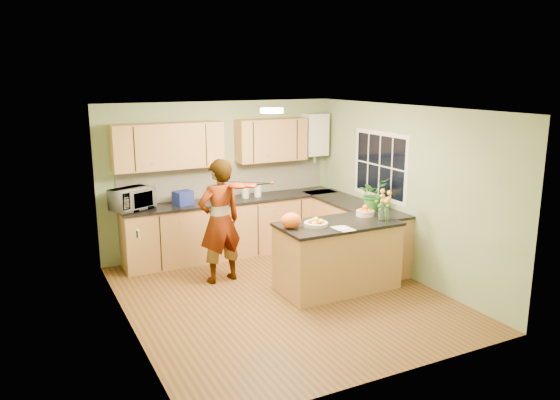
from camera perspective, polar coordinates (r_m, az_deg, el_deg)
name	(u,v)px	position (r m, az deg, el deg)	size (l,w,h in m)	color
floor	(282,296)	(7.45, 0.22, -10.05)	(4.50, 4.50, 0.00)	#523517
ceiling	(282,109)	(6.87, 0.24, 9.52)	(4.00, 4.50, 0.02)	white
wall_back	(221,178)	(9.08, -6.23, 2.32)	(4.00, 0.02, 2.50)	gray
wall_front	(391,257)	(5.23, 11.53, -5.83)	(4.00, 0.02, 2.50)	gray
wall_left	(125,225)	(6.43, -15.88, -2.52)	(0.02, 4.50, 2.50)	gray
wall_right	(405,192)	(8.14, 12.88, 0.84)	(0.02, 4.50, 2.50)	gray
back_counter	(234,227)	(9.02, -4.84, -2.81)	(3.64, 0.62, 0.94)	tan
right_counter	(353,231)	(8.81, 7.61, -3.25)	(0.62, 2.24, 0.94)	tan
splashback	(227,180)	(9.11, -5.60, 2.05)	(3.60, 0.02, 0.52)	white
upper_cabinets	(213,143)	(8.77, -7.01, 5.90)	(3.20, 0.34, 0.70)	tan
boiler	(315,135)	(9.56, 3.66, 6.83)	(0.40, 0.30, 0.86)	white
window_right	(380,166)	(8.54, 10.39, 3.57)	(0.01, 1.30, 1.05)	white
light_switch	(138,234)	(5.85, -14.62, -3.45)	(0.02, 0.09, 0.09)	white
ceiling_lamp	(272,110)	(7.14, -0.87, 9.34)	(0.30, 0.30, 0.07)	#FFEABF
peninsula_island	(337,256)	(7.60, 6.01, -5.81)	(1.66, 0.85, 0.95)	tan
fruit_dish	(316,222)	(7.27, 3.78, -2.36)	(0.32, 0.32, 0.11)	beige
orange_bowl	(365,211)	(7.87, 8.89, -1.17)	(0.26, 0.26, 0.15)	beige
flower_vase	(383,199)	(7.58, 10.70, 0.12)	(0.25, 0.25, 0.46)	silver
orange_bag	(291,220)	(7.13, 1.16, -2.15)	(0.28, 0.23, 0.21)	#F55C14
papers	(344,229)	(7.17, 6.72, -2.98)	(0.20, 0.27, 0.01)	silver
violinist	(220,221)	(7.76, -6.31, -2.22)	(0.65, 0.43, 1.78)	#E7B48D
violin	(238,186)	(7.51, -4.39, 1.51)	(0.64, 0.26, 0.13)	#551B05
microwave	(132,199)	(8.42, -15.21, 0.09)	(0.59, 0.40, 0.33)	white
blue_box	(183,198)	(8.58, -10.10, 0.22)	(0.28, 0.20, 0.22)	navy
kettle	(223,193)	(8.80, -6.03, 0.70)	(0.15, 0.15, 0.28)	#BABABE
jar_cream	(245,192)	(8.95, -3.65, 0.81)	(0.12, 0.12, 0.18)	beige
jar_white	(258,191)	(9.03, -2.35, 0.92)	(0.12, 0.12, 0.18)	white
potted_plant	(373,194)	(8.25, 9.67, 0.64)	(0.43, 0.37, 0.48)	#2D7527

